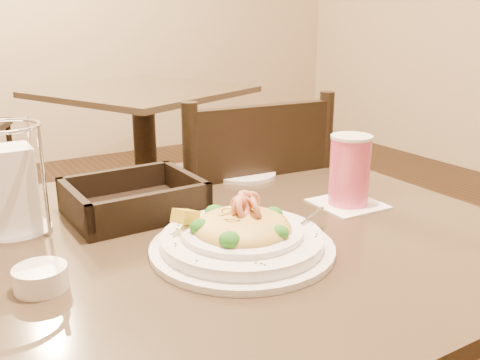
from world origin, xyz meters
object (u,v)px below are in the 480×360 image
dining_chair_near (238,249)px  bread_basket (134,202)px  side_plate (244,174)px  butter_ramekin (41,278)px  background_table (144,133)px  main_table (245,336)px  drink_glass (350,171)px  pasta_bowl (242,236)px  napkin_caddy (10,187)px

dining_chair_near → bread_basket: dining_chair_near is taller
side_plate → butter_ramekin: (-0.53, -0.32, 0.01)m
background_table → dining_chair_near: 1.54m
main_table → drink_glass: 0.38m
background_table → pasta_bowl: size_ratio=3.63×
drink_glass → bread_basket: bearing=155.6°
dining_chair_near → main_table: bearing=65.4°
drink_glass → pasta_bowl: bearing=-165.0°
dining_chair_near → side_plate: dining_chair_near is taller
pasta_bowl → bread_basket: size_ratio=1.35×
bread_basket → side_plate: size_ratio=1.62×
pasta_bowl → butter_ramekin: pasta_bowl is taller
side_plate → pasta_bowl: bearing=-122.2°
main_table → butter_ramekin: bearing=-171.5°
background_table → butter_ramekin: bearing=-114.9°
pasta_bowl → napkin_caddy: napkin_caddy is taller
napkin_caddy → butter_ramekin: size_ratio=2.62×
drink_glass → butter_ramekin: 0.61m
bread_basket → napkin_caddy: size_ratio=1.24×
pasta_bowl → dining_chair_near: bearing=59.8°
drink_glass → side_plate: 0.29m
bread_basket → butter_ramekin: size_ratio=3.27×
background_table → dining_chair_near: (-0.32, -1.50, -0.01)m
background_table → bread_basket: size_ratio=4.90×
pasta_bowl → napkin_caddy: 0.41m
butter_ramekin → pasta_bowl: bearing=-7.5°
main_table → bread_basket: bread_basket is taller
main_table → napkin_caddy: 0.52m
background_table → pasta_bowl: 2.08m
main_table → side_plate: size_ratio=6.01×
main_table → side_plate: bearing=58.9°
main_table → napkin_caddy: napkin_caddy is taller
main_table → background_table: size_ratio=0.76×
background_table → side_plate: bearing=-102.9°
drink_glass → bread_basket: (-0.39, 0.18, -0.05)m
background_table → drink_glass: (-0.30, -1.89, 0.31)m
main_table → bread_basket: (-0.15, 0.16, 0.26)m
main_table → pasta_bowl: 0.29m
pasta_bowl → bread_basket: bearing=108.8°
bread_basket → napkin_caddy: (-0.21, 0.02, 0.06)m
dining_chair_near → side_plate: size_ratio=6.21×
dining_chair_near → pasta_bowl: dining_chair_near is taller
background_table → dining_chair_near: dining_chair_near is taller
dining_chair_near → background_table: bearing=-97.8°
background_table → bread_basket: bearing=-111.7°
drink_glass → butter_ramekin: (-0.60, -0.04, -0.05)m
butter_ramekin → dining_chair_near: bearing=36.7°
bread_basket → butter_ramekin: bearing=-135.1°
pasta_bowl → drink_glass: drink_glass is taller
drink_glass → bread_basket: size_ratio=0.59×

